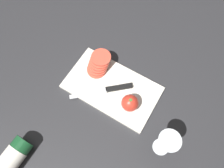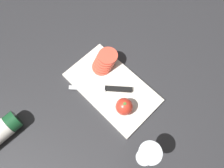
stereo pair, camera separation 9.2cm
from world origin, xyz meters
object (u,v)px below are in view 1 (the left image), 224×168
object	(u,v)px
whole_tomato	(130,103)
tomato_slice_stack_near	(99,64)
knife	(113,89)
wine_bottle	(5,167)
wine_glass	(167,143)

from	to	relation	value
whole_tomato	tomato_slice_stack_near	xyz separation A→B (m)	(-0.21, 0.09, -0.01)
knife	whole_tomato	bearing A→B (deg)	122.02
wine_bottle	tomato_slice_stack_near	world-z (taller)	wine_bottle
wine_bottle	knife	size ratio (longest dim) A/B	1.51
wine_bottle	tomato_slice_stack_near	distance (m)	0.54
wine_glass	knife	bearing A→B (deg)	158.91
tomato_slice_stack_near	wine_bottle	bearing A→B (deg)	-96.82
knife	wine_bottle	bearing A→B (deg)	27.97
wine_glass	whole_tomato	xyz separation A→B (m)	(-0.19, 0.08, -0.06)
wine_glass	whole_tomato	world-z (taller)	wine_glass
wine_glass	tomato_slice_stack_near	size ratio (longest dim) A/B	1.23
whole_tomato	tomato_slice_stack_near	size ratio (longest dim) A/B	0.56
whole_tomato	knife	bearing A→B (deg)	163.47
whole_tomato	knife	world-z (taller)	whole_tomato
wine_bottle	knife	distance (m)	0.50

